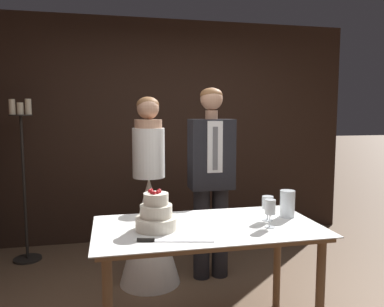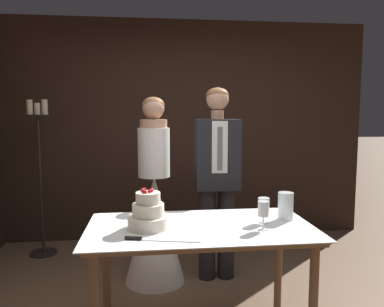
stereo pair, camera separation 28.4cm
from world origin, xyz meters
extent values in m
cube|color=black|center=(0.00, 2.20, 1.30)|extent=(4.46, 0.12, 2.61)
cylinder|color=brown|center=(0.53, -0.31, 0.37)|extent=(0.06, 0.06, 0.75)
cylinder|color=brown|center=(-0.75, 0.30, 0.37)|extent=(0.06, 0.06, 0.75)
cylinder|color=brown|center=(0.53, 0.30, 0.37)|extent=(0.06, 0.06, 0.75)
cube|color=brown|center=(-0.11, 0.00, 0.77)|extent=(1.40, 0.73, 0.03)
cube|color=white|center=(-0.11, 0.00, 0.79)|extent=(1.46, 0.79, 0.01)
cylinder|color=silver|center=(-0.44, -0.01, 0.83)|extent=(0.26, 0.26, 0.08)
cylinder|color=silver|center=(-0.44, -0.01, 0.91)|extent=(0.20, 0.20, 0.08)
cylinder|color=silver|center=(-0.44, -0.01, 0.99)|extent=(0.16, 0.16, 0.07)
sphere|color=red|center=(-0.42, -0.01, 1.03)|extent=(0.02, 0.02, 0.02)
sphere|color=red|center=(-0.42, 0.02, 1.03)|extent=(0.02, 0.02, 0.02)
sphere|color=red|center=(-0.46, 0.04, 1.03)|extent=(0.02, 0.02, 0.02)
sphere|color=red|center=(-0.48, 0.02, 1.03)|extent=(0.02, 0.02, 0.02)
sphere|color=red|center=(-0.47, -0.02, 1.03)|extent=(0.02, 0.02, 0.02)
sphere|color=red|center=(-0.46, -0.04, 1.03)|extent=(0.02, 0.02, 0.02)
sphere|color=red|center=(-0.43, -0.03, 1.03)|extent=(0.02, 0.02, 0.02)
cube|color=silver|center=(-0.31, -0.27, 0.79)|extent=(0.34, 0.10, 0.00)
cylinder|color=black|center=(-0.53, -0.22, 0.80)|extent=(0.10, 0.04, 0.02)
cylinder|color=silver|center=(0.32, 0.03, 0.79)|extent=(0.07, 0.07, 0.00)
cylinder|color=silver|center=(0.32, 0.03, 0.83)|extent=(0.01, 0.01, 0.08)
cylinder|color=silver|center=(0.32, 0.03, 0.91)|extent=(0.08, 0.08, 0.09)
cylinder|color=silver|center=(0.27, -0.12, 0.79)|extent=(0.07, 0.07, 0.00)
cylinder|color=silver|center=(0.27, -0.12, 0.84)|extent=(0.01, 0.01, 0.08)
cylinder|color=silver|center=(0.27, -0.12, 0.92)|extent=(0.07, 0.07, 0.09)
cylinder|color=maroon|center=(0.27, -0.12, 0.89)|extent=(0.06, 0.06, 0.02)
cylinder|color=silver|center=(0.49, 0.08, 0.88)|extent=(0.10, 0.10, 0.19)
cylinder|color=beige|center=(0.49, 0.08, 0.83)|extent=(0.05, 0.05, 0.09)
sphere|color=#F9CC4C|center=(0.49, 0.08, 0.89)|extent=(0.02, 0.02, 0.02)
cone|color=white|center=(-0.39, 0.94, 0.48)|extent=(0.54, 0.54, 0.96)
cylinder|color=white|center=(-0.39, 0.94, 1.17)|extent=(0.28, 0.28, 0.43)
cylinder|color=tan|center=(-0.39, 0.94, 1.43)|extent=(0.24, 0.24, 0.07)
sphere|color=tan|center=(-0.39, 0.94, 1.56)|extent=(0.19, 0.19, 0.19)
ellipsoid|color=brown|center=(-0.39, 0.96, 1.59)|extent=(0.19, 0.19, 0.14)
cylinder|color=black|center=(0.09, 0.94, 0.42)|extent=(0.15, 0.15, 0.84)
cylinder|color=black|center=(0.26, 0.94, 0.42)|extent=(0.15, 0.15, 0.84)
cube|color=black|center=(0.18, 0.94, 1.15)|extent=(0.39, 0.24, 0.63)
cube|color=white|center=(0.18, 0.82, 1.23)|extent=(0.14, 0.01, 0.45)
cube|color=slate|center=(0.18, 0.81, 1.21)|extent=(0.04, 0.01, 0.38)
cylinder|color=tan|center=(0.18, 0.94, 1.50)|extent=(0.11, 0.11, 0.08)
sphere|color=tan|center=(0.18, 0.94, 1.64)|extent=(0.20, 0.20, 0.20)
ellipsoid|color=brown|center=(0.18, 0.95, 1.68)|extent=(0.20, 0.20, 0.13)
cylinder|color=black|center=(-1.58, 1.73, 0.01)|extent=(0.28, 0.28, 0.02)
cylinder|color=black|center=(-1.58, 1.73, 0.76)|extent=(0.03, 0.03, 1.47)
cylinder|color=black|center=(-1.58, 1.73, 1.50)|extent=(0.22, 0.22, 0.01)
cylinder|color=beige|center=(-1.65, 1.73, 1.58)|extent=(0.06, 0.06, 0.15)
cylinder|color=beige|center=(-1.58, 1.73, 1.56)|extent=(0.06, 0.06, 0.12)
cylinder|color=beige|center=(-1.50, 1.73, 1.58)|extent=(0.06, 0.06, 0.16)
camera|label=1|loc=(-0.71, -2.29, 1.52)|focal=35.00mm
camera|label=2|loc=(-0.43, -2.34, 1.52)|focal=35.00mm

